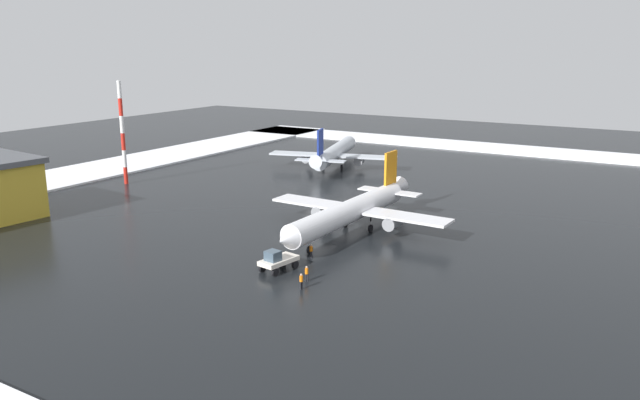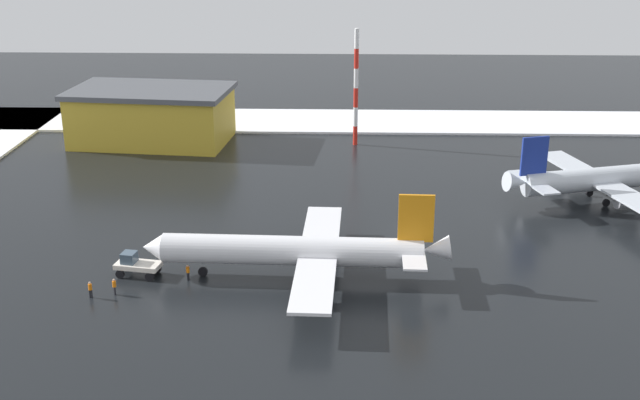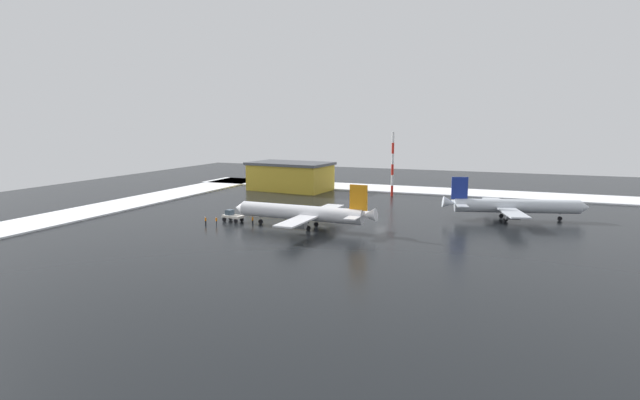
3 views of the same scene
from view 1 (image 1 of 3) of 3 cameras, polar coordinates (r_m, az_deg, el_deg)
The scene contains 10 objects.
ground_plane at distance 100.64m, azimuth -0.64°, elevation -0.08°, with size 240.00×240.00×0.00m, color black.
snow_bank_far at distance 133.02m, azimuth -19.40°, elevation 2.67°, with size 152.00×16.00×0.38m, color white.
snow_bank_left at distance 160.58m, azimuth 11.92°, elevation 4.98°, with size 14.00×116.00×0.38m, color white.
airplane_parked_portside at distance 82.83m, azimuth 2.87°, elevation -0.97°, with size 31.55×26.12×9.38m.
airplane_far_rear at distance 127.99m, azimuth 1.35°, elevation 4.36°, with size 30.83×25.92×9.32m.
pushback_tug at distance 69.60m, azimuth -3.93°, elevation -5.49°, with size 4.90×2.96×2.50m.
ground_crew_beside_wing at distance 73.61m, azimuth -0.83°, elevation -4.62°, with size 0.36×0.36×1.71m.
ground_crew_mid_apron at distance 66.58m, azimuth -1.23°, elevation -6.66°, with size 0.36×0.36×1.71m.
ground_crew_by_nose_gear at distance 64.52m, azimuth -1.73°, elevation -7.36°, with size 0.36×0.36×1.71m.
antenna_mast at distance 117.03m, azimuth -17.61°, elevation 5.85°, with size 0.70×0.70×18.45m.
Camera 1 is at (83.41, 50.76, 24.42)m, focal length 35.00 mm.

